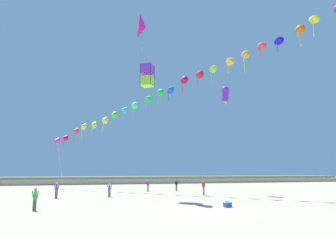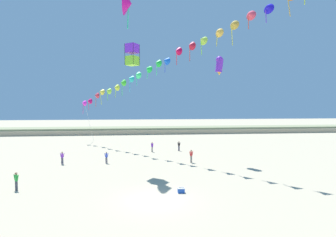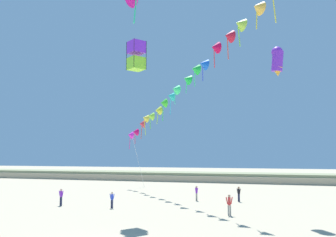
{
  "view_description": "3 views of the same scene",
  "coord_description": "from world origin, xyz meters",
  "px_view_note": "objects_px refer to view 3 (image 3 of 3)",
  "views": [
    {
      "loc": [
        -9.39,
        -19.97,
        2.73
      ],
      "look_at": [
        1.09,
        13.12,
        8.89
      ],
      "focal_mm": 32.0,
      "sensor_mm": 36.0,
      "label": 1
    },
    {
      "loc": [
        -1.13,
        -19.87,
        7.29
      ],
      "look_at": [
        1.87,
        8.14,
        5.92
      ],
      "focal_mm": 28.0,
      "sensor_mm": 36.0,
      "label": 2
    },
    {
      "loc": [
        9.45,
        -16.2,
        4.79
      ],
      "look_at": [
        0.25,
        12.73,
        7.94
      ],
      "focal_mm": 38.0,
      "sensor_mm": 36.0,
      "label": 3
    }
  ],
  "objects_px": {
    "person_far_center": "(229,203)",
    "large_kite_low_lead": "(136,56)",
    "person_far_left": "(197,192)",
    "person_mid_center": "(112,199)",
    "person_far_right": "(239,193)",
    "person_near_left": "(61,196)",
    "large_kite_high_solo": "(277,60)"
  },
  "relations": [
    {
      "from": "person_near_left",
      "to": "large_kite_low_lead",
      "type": "bearing_deg",
      "value": -17.11
    },
    {
      "from": "person_far_left",
      "to": "person_far_center",
      "type": "relative_size",
      "value": 0.94
    },
    {
      "from": "large_kite_high_solo",
      "to": "person_far_center",
      "type": "bearing_deg",
      "value": -160.93
    },
    {
      "from": "person_far_left",
      "to": "large_kite_low_lead",
      "type": "height_order",
      "value": "large_kite_low_lead"
    },
    {
      "from": "person_near_left",
      "to": "person_mid_center",
      "type": "xyz_separation_m",
      "value": [
        5.4,
        -0.02,
        -0.07
      ]
    },
    {
      "from": "person_mid_center",
      "to": "person_near_left",
      "type": "bearing_deg",
      "value": 179.81
    },
    {
      "from": "person_far_right",
      "to": "large_kite_low_lead",
      "type": "height_order",
      "value": "large_kite_low_lead"
    },
    {
      "from": "person_far_left",
      "to": "large_kite_high_solo",
      "type": "relative_size",
      "value": 0.62
    },
    {
      "from": "person_far_left",
      "to": "large_kite_low_lead",
      "type": "xyz_separation_m",
      "value": [
        -2.74,
        -10.24,
        12.29
      ]
    },
    {
      "from": "person_mid_center",
      "to": "person_far_left",
      "type": "bearing_deg",
      "value": 50.85
    },
    {
      "from": "person_far_right",
      "to": "large_kite_low_lead",
      "type": "xyz_separation_m",
      "value": [
        -7.11,
        -10.81,
        12.29
      ]
    },
    {
      "from": "large_kite_low_lead",
      "to": "large_kite_high_solo",
      "type": "bearing_deg",
      "value": 16.09
    },
    {
      "from": "person_far_left",
      "to": "person_near_left",
      "type": "bearing_deg",
      "value": -146.9
    },
    {
      "from": "person_near_left",
      "to": "person_far_right",
      "type": "relative_size",
      "value": 1.04
    },
    {
      "from": "person_far_left",
      "to": "large_kite_high_solo",
      "type": "distance_m",
      "value": 16.2
    },
    {
      "from": "person_far_right",
      "to": "large_kite_high_solo",
      "type": "height_order",
      "value": "large_kite_high_solo"
    },
    {
      "from": "person_far_center",
      "to": "large_kite_high_solo",
      "type": "relative_size",
      "value": 0.66
    },
    {
      "from": "person_near_left",
      "to": "large_kite_low_lead",
      "type": "xyz_separation_m",
      "value": [
        8.81,
        -2.71,
        12.26
      ]
    },
    {
      "from": "person_mid_center",
      "to": "person_far_right",
      "type": "xyz_separation_m",
      "value": [
        10.51,
        8.12,
        0.04
      ]
    },
    {
      "from": "person_far_left",
      "to": "large_kite_low_lead",
      "type": "distance_m",
      "value": 16.23
    },
    {
      "from": "person_far_center",
      "to": "large_kite_low_lead",
      "type": "xyz_separation_m",
      "value": [
        -7.36,
        -1.89,
        12.22
      ]
    },
    {
      "from": "person_near_left",
      "to": "large_kite_high_solo",
      "type": "bearing_deg",
      "value": 1.62
    },
    {
      "from": "large_kite_high_solo",
      "to": "large_kite_low_lead",
      "type": "bearing_deg",
      "value": -163.91
    },
    {
      "from": "person_far_center",
      "to": "large_kite_low_lead",
      "type": "height_order",
      "value": "large_kite_low_lead"
    },
    {
      "from": "person_far_left",
      "to": "person_far_right",
      "type": "height_order",
      "value": "person_far_left"
    },
    {
      "from": "person_far_center",
      "to": "large_kite_low_lead",
      "type": "distance_m",
      "value": 14.39
    },
    {
      "from": "person_mid_center",
      "to": "person_far_right",
      "type": "distance_m",
      "value": 13.28
    },
    {
      "from": "person_far_center",
      "to": "large_kite_high_solo",
      "type": "xyz_separation_m",
      "value": [
        4.02,
        1.39,
        11.74
      ]
    },
    {
      "from": "large_kite_low_lead",
      "to": "person_near_left",
      "type": "bearing_deg",
      "value": 162.89
    },
    {
      "from": "person_far_right",
      "to": "large_kite_high_solo",
      "type": "xyz_separation_m",
      "value": [
        4.27,
        -7.53,
        11.81
      ]
    },
    {
      "from": "person_far_center",
      "to": "large_kite_low_lead",
      "type": "relative_size",
      "value": 0.69
    },
    {
      "from": "person_mid_center",
      "to": "person_far_right",
      "type": "bearing_deg",
      "value": 37.69
    }
  ]
}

